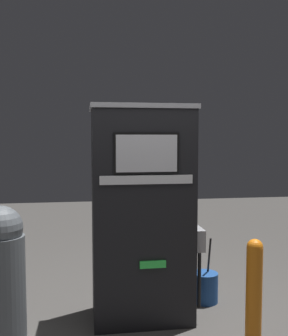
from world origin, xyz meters
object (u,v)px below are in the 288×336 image
Objects in this scene: trash_bin at (1,272)px; squeegee_bucket at (205,287)px; safety_bollard at (254,291)px; gas_pump at (142,213)px.

trash_bin is 1.95m from squeegee_bucket.
trash_bin is (-1.95, 0.44, 0.11)m from safety_bollard.
gas_pump is 1.26m from trash_bin.
trash_bin reaches higher than squeegee_bucket.
trash_bin is at bearing 167.28° from safety_bollard.
gas_pump is at bearing 139.69° from safety_bollard.
trash_bin is at bearing -169.62° from gas_pump.
gas_pump is 1.13m from safety_bollard.
squeegee_bucket is at bearing 96.33° from safety_bollard.
squeegee_bucket is (-0.10, 0.90, -0.31)m from safety_bollard.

